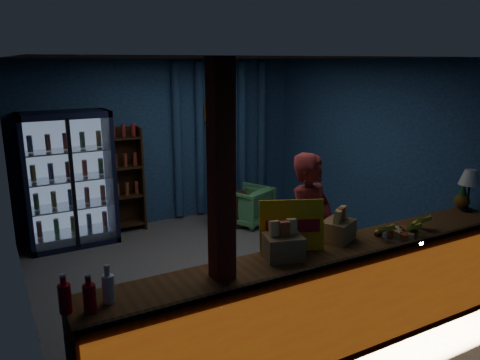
% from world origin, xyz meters
% --- Properties ---
extents(ground, '(4.60, 4.60, 0.00)m').
position_xyz_m(ground, '(0.00, 0.00, 0.00)').
color(ground, '#515154').
rests_on(ground, ground).
extents(room_walls, '(4.60, 4.60, 4.60)m').
position_xyz_m(room_walls, '(0.00, 0.00, 1.57)').
color(room_walls, navy).
rests_on(room_walls, ground).
extents(counter, '(4.40, 0.57, 0.99)m').
position_xyz_m(counter, '(0.00, -1.91, 0.48)').
color(counter, brown).
rests_on(counter, ground).
extents(support_post, '(0.16, 0.16, 2.60)m').
position_xyz_m(support_post, '(-1.05, -1.90, 1.30)').
color(support_post, '#9C2E16').
rests_on(support_post, ground).
extents(beverage_cooler, '(1.20, 0.62, 1.90)m').
position_xyz_m(beverage_cooler, '(-1.55, 1.92, 0.93)').
color(beverage_cooler, black).
rests_on(beverage_cooler, ground).
extents(bottle_shelf, '(0.50, 0.28, 1.60)m').
position_xyz_m(bottle_shelf, '(-0.70, 2.06, 0.79)').
color(bottle_shelf, '#372011').
rests_on(bottle_shelf, ground).
extents(curtain_folds, '(1.74, 0.14, 2.50)m').
position_xyz_m(curtain_folds, '(1.00, 2.14, 1.30)').
color(curtain_folds, navy).
rests_on(curtain_folds, room_walls).
extents(framed_picture, '(0.36, 0.04, 0.28)m').
position_xyz_m(framed_picture, '(0.85, 2.10, 1.75)').
color(framed_picture, gold).
rests_on(framed_picture, room_walls).
extents(shopkeeper, '(0.71, 0.58, 1.69)m').
position_xyz_m(shopkeeper, '(0.28, -1.27, 0.84)').
color(shopkeeper, maroon).
rests_on(shopkeeper, ground).
extents(green_chair, '(0.86, 0.87, 0.61)m').
position_xyz_m(green_chair, '(1.07, 1.37, 0.30)').
color(green_chair, '#51A360').
rests_on(green_chair, ground).
extents(side_table, '(0.67, 0.56, 0.62)m').
position_xyz_m(side_table, '(0.77, 1.44, 0.26)').
color(side_table, '#372011').
rests_on(side_table, ground).
extents(yellow_sign, '(0.56, 0.33, 0.45)m').
position_xyz_m(yellow_sign, '(-0.27, -1.72, 1.18)').
color(yellow_sign, '#FFB70D').
rests_on(yellow_sign, counter).
extents(soda_bottles, '(0.37, 0.17, 0.28)m').
position_xyz_m(soda_bottles, '(-2.05, -1.89, 1.06)').
color(soda_bottles, '#B40C15').
rests_on(soda_bottles, counter).
extents(snack_box_left, '(0.37, 0.33, 0.33)m').
position_xyz_m(snack_box_left, '(-0.44, -1.83, 1.07)').
color(snack_box_left, '#9D784C').
rests_on(snack_box_left, counter).
extents(snack_box_centre, '(0.37, 0.34, 0.31)m').
position_xyz_m(snack_box_centre, '(0.24, -1.74, 1.06)').
color(snack_box_centre, '#9D784C').
rests_on(snack_box_centre, counter).
extents(pastry_tray, '(0.44, 0.44, 0.07)m').
position_xyz_m(pastry_tray, '(0.83, -1.99, 0.97)').
color(pastry_tray, silver).
rests_on(pastry_tray, counter).
extents(banana_bunches, '(0.74, 0.29, 0.16)m').
position_xyz_m(banana_bunches, '(0.89, -1.92, 1.03)').
color(banana_bunches, gold).
rests_on(banana_bunches, counter).
extents(table_lamp, '(0.24, 0.24, 0.47)m').
position_xyz_m(table_lamp, '(2.05, -1.77, 1.32)').
color(table_lamp, black).
rests_on(table_lamp, counter).
extents(pineapple, '(0.17, 0.17, 0.30)m').
position_xyz_m(pineapple, '(2.05, -1.70, 1.07)').
color(pineapple, brown).
rests_on(pineapple, counter).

